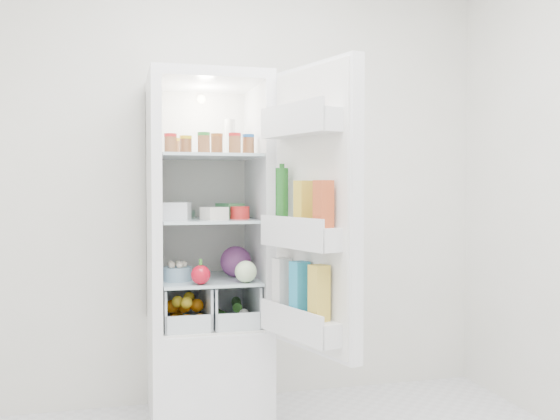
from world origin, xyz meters
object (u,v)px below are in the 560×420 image
object	(u,v)px
mushroom_bowl	(177,274)
fridge_door	(311,216)
refrigerator	(206,292)
red_cabbage	(236,261)

from	to	relation	value
mushroom_bowl	fridge_door	bearing A→B (deg)	-42.29
refrigerator	fridge_door	xyz separation A→B (m)	(0.39, -0.62, 0.43)
refrigerator	red_cabbage	size ratio (longest dim) A/B	11.02
mushroom_bowl	fridge_door	xyz separation A→B (m)	(0.55, -0.50, 0.31)
red_cabbage	mushroom_bowl	world-z (taller)	red_cabbage
mushroom_bowl	refrigerator	bearing A→B (deg)	36.22
refrigerator	mushroom_bowl	world-z (taller)	refrigerator
refrigerator	fridge_door	size ratio (longest dim) A/B	1.38
red_cabbage	mushroom_bowl	distance (m)	0.32
red_cabbage	fridge_door	bearing A→B (deg)	-66.76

